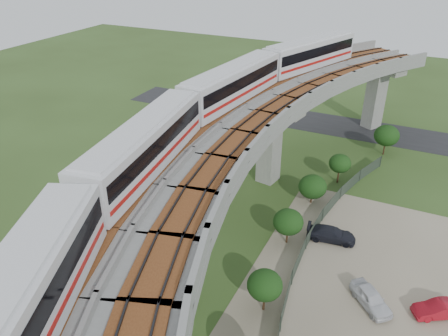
{
  "coord_description": "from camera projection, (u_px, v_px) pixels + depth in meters",
  "views": [
    {
      "loc": [
        15.26,
        -31.44,
        25.38
      ],
      "look_at": [
        1.07,
        -1.69,
        7.5
      ],
      "focal_mm": 35.0,
      "sensor_mm": 36.0,
      "label": 1
    }
  ],
  "objects": [
    {
      "name": "viaduct",
      "position": [
        262.0,
        150.0,
        37.04
      ],
      "size": [
        19.58,
        73.98,
        11.4
      ],
      "color": "#99968E",
      "rests_on": "ground"
    },
    {
      "name": "dirt_lot",
      "position": [
        364.0,
        282.0,
        35.92
      ],
      "size": [
        18.0,
        26.0,
        0.04
      ],
      "primitive_type": "cube",
      "color": "#80725D",
      "rests_on": "ground"
    },
    {
      "name": "tree_0",
      "position": [
        387.0,
        135.0,
        55.23
      ],
      "size": [
        3.15,
        3.15,
        4.01
      ],
      "color": "#382314",
      "rests_on": "ground"
    },
    {
      "name": "tree_2",
      "position": [
        313.0,
        187.0,
        45.46
      ],
      "size": [
        2.94,
        2.94,
        3.24
      ],
      "color": "#382314",
      "rests_on": "ground"
    },
    {
      "name": "car_red",
      "position": [
        439.0,
        309.0,
        32.44
      ],
      "size": [
        3.95,
        3.09,
        1.25
      ],
      "primitive_type": "imported",
      "rotation": [
        0.0,
        0.0,
        -1.03
      ],
      "color": "maroon",
      "rests_on": "dirt_lot"
    },
    {
      "name": "ground",
      "position": [
        222.0,
        225.0,
        42.81
      ],
      "size": [
        160.0,
        160.0,
        0.0
      ],
      "primitive_type": "plane",
      "color": "#33491D",
      "rests_on": "ground"
    },
    {
      "name": "tree_1",
      "position": [
        340.0,
        163.0,
        49.02
      ],
      "size": [
        2.48,
        2.48,
        3.52
      ],
      "color": "#382314",
      "rests_on": "ground"
    },
    {
      "name": "car_dark",
      "position": [
        331.0,
        234.0,
        40.46
      ],
      "size": [
        4.7,
        2.5,
        1.3
      ],
      "primitive_type": "imported",
      "rotation": [
        0.0,
        0.0,
        1.73
      ],
      "color": "black",
      "rests_on": "dirt_lot"
    },
    {
      "name": "tree_4",
      "position": [
        265.0,
        285.0,
        32.09
      ],
      "size": [
        2.66,
        2.66,
        3.63
      ],
      "color": "#382314",
      "rests_on": "ground"
    },
    {
      "name": "metro_train",
      "position": [
        214.0,
        116.0,
        35.18
      ],
      "size": [
        11.72,
        61.32,
        3.64
      ],
      "color": "silver",
      "rests_on": "ground"
    },
    {
      "name": "fence",
      "position": [
        320.0,
        247.0,
        38.76
      ],
      "size": [
        3.87,
        38.73,
        1.5
      ],
      "color": "#2D382D",
      "rests_on": "ground"
    },
    {
      "name": "tree_3",
      "position": [
        288.0,
        222.0,
        39.36
      ],
      "size": [
        2.77,
        2.77,
        3.51
      ],
      "color": "#382314",
      "rests_on": "ground"
    },
    {
      "name": "asphalt_road",
      "position": [
        307.0,
        120.0,
        66.61
      ],
      "size": [
        60.0,
        8.0,
        0.03
      ],
      "primitive_type": "cube",
      "color": "#232326",
      "rests_on": "ground"
    },
    {
      "name": "car_white",
      "position": [
        371.0,
        298.0,
        33.34
      ],
      "size": [
        3.94,
        4.03,
        1.37
      ],
      "primitive_type": "imported",
      "rotation": [
        0.0,
        0.0,
        0.76
      ],
      "color": "silver",
      "rests_on": "dirt_lot"
    }
  ]
}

